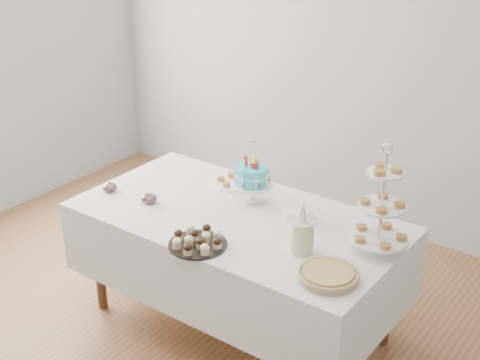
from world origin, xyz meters
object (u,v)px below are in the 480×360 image
Objects in this scene: cupcake_tray at (198,240)px; plate_stack at (297,214)px; pastry_plate at (233,181)px; jam_bowl_b at (110,187)px; pie at (328,275)px; tiered_stand at (382,207)px; jam_bowl_a at (149,199)px; utensil_pitcher at (302,236)px; birthday_cake at (252,185)px; table at (237,249)px.

plate_stack is at bearing 64.55° from cupcake_tray.
cupcake_tray is 0.80m from pastry_plate.
pie is at bearing -2.66° from jam_bowl_b.
tiered_stand is 6.06× the size of jam_bowl_a.
pie is 1.13× the size of utensil_pitcher.
birthday_cake is at bearing 27.18° from jam_bowl_b.
table is 0.62m from utensil_pitcher.
birthday_cake is at bearing 38.17° from jam_bowl_a.
utensil_pitcher is at bearing -54.78° from plate_stack.
jam_bowl_b is (-0.80, -0.41, -0.08)m from birthday_cake.
plate_stack is 1.20m from jam_bowl_b.
plate_stack is (-0.52, 0.04, -0.22)m from tiered_stand.
pie is (0.76, -0.28, 0.25)m from table.
table is 0.48m from cupcake_tray.
tiered_stand is at bearing 9.12° from table.
table is at bearing 18.65° from jam_bowl_a.
cupcake_tray is 0.98m from tiered_stand.
jam_bowl_a reaches higher than table.
birthday_cake reaches higher than pie.
cupcake_tray is at bearing -85.41° from table.
utensil_pitcher reaches higher than plate_stack.
birthday_cake is 0.64× the size of tiered_stand.
plate_stack reaches higher than pastry_plate.
birthday_cake reaches higher than cupcake_tray.
cupcake_tray is (0.03, -0.40, 0.26)m from table.
jam_bowl_a is at bearing -115.60° from pastry_plate.
tiered_stand is at bearing 80.51° from pie.
tiered_stand is 1.41m from jam_bowl_a.
plate_stack is at bearing 18.16° from jam_bowl_b.
pie is 0.29m from utensil_pitcher.
plate_stack is (0.27, 0.57, -0.00)m from cupcake_tray.
table is 3.18× the size of tiered_stand.
cupcake_tray is 0.56m from utensil_pitcher.
jam_bowl_b is at bearing -178.78° from utensil_pitcher.
plate_stack is 0.63× the size of utensil_pitcher.
pastry_plate is (-0.28, 0.33, 0.24)m from table.
plate_stack is 0.90m from jam_bowl_a.
pastry_plate is at bearing 44.14° from jam_bowl_b.
birthday_cake is 3.88× the size of jam_bowl_a.
pastry_plate is (-1.11, 0.20, -0.23)m from tiered_stand.
pie is 3.09× the size of jam_bowl_a.
tiered_stand is 6.53× the size of jam_bowl_b.
table is 0.39m from birthday_cake.
pastry_plate is at bearing 169.68° from tiered_stand.
utensil_pitcher is (0.48, 0.27, 0.06)m from cupcake_tray.
jam_bowl_a is (-1.36, -0.31, -0.22)m from tiered_stand.
plate_stack is 1.71× the size of jam_bowl_a.
birthday_cake is 0.63m from jam_bowl_a.
plate_stack is at bearing 22.73° from jam_bowl_a.
plate_stack reaches higher than jam_bowl_b.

